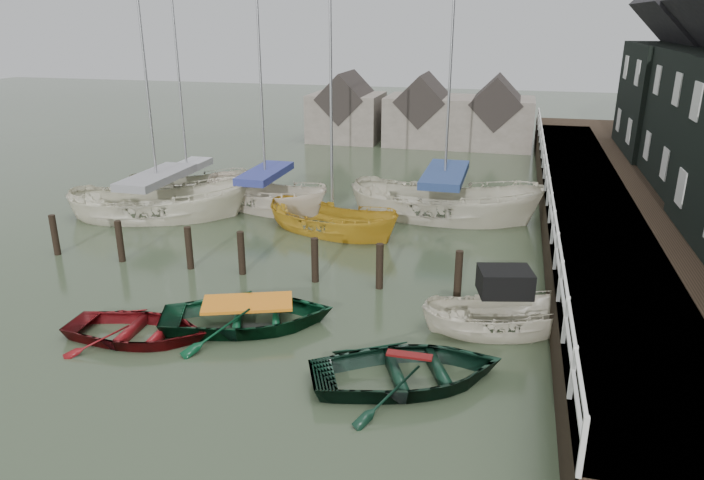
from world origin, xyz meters
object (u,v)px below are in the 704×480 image
(sailboat_c, at_px, (333,231))
(motorboat, at_px, (501,328))
(sailboat_e, at_px, (189,193))
(rowboat_green, at_px, (249,326))
(rowboat_red, at_px, (139,338))
(sailboat_b, at_px, (267,206))
(sailboat_d, at_px, (443,216))
(rowboat_dkgreen, at_px, (408,383))
(sailboat_a, at_px, (161,216))

(sailboat_c, bearing_deg, motorboat, -116.81)
(sailboat_e, bearing_deg, motorboat, -142.12)
(rowboat_green, bearing_deg, rowboat_red, 97.87)
(motorboat, height_order, sailboat_b, sailboat_b)
(rowboat_green, height_order, sailboat_d, sailboat_d)
(motorboat, relative_size, sailboat_b, 0.34)
(rowboat_green, relative_size, sailboat_c, 0.42)
(rowboat_green, bearing_deg, sailboat_e, 13.93)
(rowboat_red, distance_m, motorboat, 9.19)
(sailboat_b, height_order, sailboat_c, sailboat_b)
(rowboat_red, distance_m, sailboat_c, 9.55)
(motorboat, height_order, sailboat_e, sailboat_e)
(motorboat, xyz_separation_m, sailboat_e, (-14.24, 10.04, -0.04))
(motorboat, height_order, sailboat_d, sailboat_d)
(rowboat_dkgreen, distance_m, sailboat_c, 10.57)
(sailboat_d, distance_m, sailboat_e, 11.65)
(rowboat_red, bearing_deg, sailboat_d, -30.72)
(rowboat_dkgreen, xyz_separation_m, sailboat_b, (-8.14, 11.90, 0.07))
(sailboat_c, bearing_deg, rowboat_red, -175.45)
(rowboat_dkgreen, distance_m, sailboat_d, 12.44)
(sailboat_a, bearing_deg, sailboat_d, -93.68)
(rowboat_dkgreen, bearing_deg, sailboat_d, -20.46)
(sailboat_b, xyz_separation_m, sailboat_d, (7.41, 0.52, -0.01))
(rowboat_red, bearing_deg, sailboat_e, 19.57)
(rowboat_red, bearing_deg, sailboat_a, 24.06)
(sailboat_d, bearing_deg, sailboat_e, 91.09)
(rowboat_red, relative_size, sailboat_d, 0.27)
(rowboat_dkgreen, height_order, sailboat_e, sailboat_e)
(sailboat_a, xyz_separation_m, sailboat_d, (11.06, 2.84, 0.00))
(rowboat_green, bearing_deg, sailboat_a, 21.77)
(rowboat_red, relative_size, rowboat_dkgreen, 0.85)
(sailboat_c, bearing_deg, rowboat_green, -160.74)
(rowboat_red, bearing_deg, rowboat_green, -65.05)
(sailboat_d, bearing_deg, motorboat, -160.66)
(rowboat_red, bearing_deg, sailboat_b, 2.36)
(rowboat_red, xyz_separation_m, rowboat_green, (2.42, 1.32, 0.00))
(motorboat, bearing_deg, rowboat_dkgreen, 133.84)
(sailboat_a, distance_m, sailboat_d, 11.42)
(sailboat_c, distance_m, sailboat_e, 8.55)
(sailboat_a, distance_m, sailboat_e, 3.47)
(rowboat_green, height_order, rowboat_dkgreen, rowboat_green)
(sailboat_d, bearing_deg, rowboat_green, 164.67)
(motorboat, distance_m, sailboat_e, 17.43)
(rowboat_red, relative_size, sailboat_b, 0.29)
(motorboat, bearing_deg, sailboat_d, 1.82)
(sailboat_a, distance_m, sailboat_b, 4.33)
(sailboat_b, xyz_separation_m, sailboat_c, (3.60, -2.35, -0.05))
(sailboat_b, bearing_deg, rowboat_green, -139.03)
(motorboat, height_order, sailboat_c, sailboat_c)
(rowboat_dkgreen, relative_size, motorboat, 1.00)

